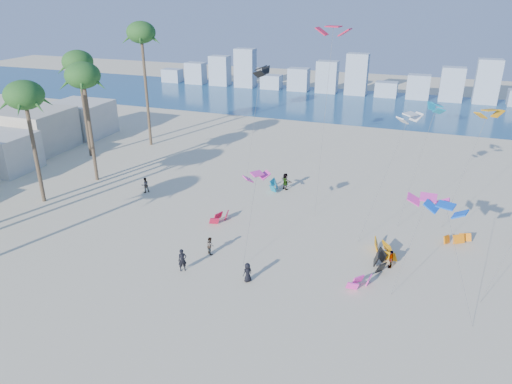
% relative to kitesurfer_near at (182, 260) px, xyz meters
% --- Properties ---
extents(ground, '(220.00, 220.00, 0.00)m').
position_rel_kitesurfer_near_xyz_m(ground, '(0.65, -8.98, -0.94)').
color(ground, beige).
rests_on(ground, ground).
extents(ocean, '(220.00, 220.00, 0.00)m').
position_rel_kitesurfer_near_xyz_m(ocean, '(0.65, 63.02, -0.93)').
color(ocean, navy).
rests_on(ocean, ground).
extents(kitesurfer_near, '(0.81, 0.78, 1.88)m').
position_rel_kitesurfer_near_xyz_m(kitesurfer_near, '(0.00, 0.00, 0.00)').
color(kitesurfer_near, black).
rests_on(kitesurfer_near, ground).
extents(kitesurfer_mid, '(0.94, 0.92, 1.53)m').
position_rel_kitesurfer_near_xyz_m(kitesurfer_mid, '(0.94, 3.14, -0.17)').
color(kitesurfer_mid, gray).
rests_on(kitesurfer_mid, ground).
extents(kitesurfers_far, '(38.58, 19.64, 1.90)m').
position_rel_kitesurfer_near_xyz_m(kitesurfers_far, '(8.32, 11.45, -0.07)').
color(kitesurfers_far, black).
rests_on(kitesurfers_far, ground).
extents(grounded_kites, '(24.02, 18.55, 1.00)m').
position_rel_kitesurfer_near_xyz_m(grounded_kites, '(11.61, 9.35, -0.49)').
color(grounded_kites, red).
rests_on(grounded_kites, ground).
extents(flying_kites, '(29.86, 24.57, 17.96)m').
position_rel_kitesurfer_near_xyz_m(flying_kites, '(13.70, 14.27, 10.21)').
color(flying_kites, '#F235B0').
rests_on(flying_kites, ground).
extents(palm_row, '(10.05, 44.80, 16.78)m').
position_rel_kitesurfer_near_xyz_m(palm_row, '(-20.85, 7.21, 11.03)').
color(palm_row, brown).
rests_on(palm_row, ground).
extents(distant_skyline, '(85.00, 3.00, 8.40)m').
position_rel_kitesurfer_near_xyz_m(distant_skyline, '(-0.54, 73.02, 2.15)').
color(distant_skyline, '#9EADBF').
rests_on(distant_skyline, ground).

